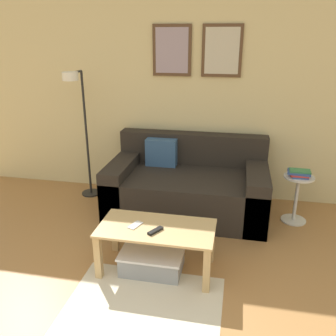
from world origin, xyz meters
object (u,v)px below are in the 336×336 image
object	(u,v)px
couch	(187,186)
coffee_table	(157,235)
book_stack	(299,173)
side_table	(297,195)
remote_control	(155,231)
cell_phone	(135,225)
floor_lamp	(80,119)
storage_bin	(152,261)

from	to	relation	value
couch	coffee_table	bearing A→B (deg)	-94.38
coffee_table	book_stack	distance (m)	1.71
book_stack	side_table	bearing A→B (deg)	53.33
remote_control	cell_phone	xyz separation A→B (m)	(-0.19, 0.07, -0.01)
coffee_table	side_table	size ratio (longest dim) A/B	1.85
couch	floor_lamp	world-z (taller)	floor_lamp
floor_lamp	cell_phone	size ratio (longest dim) A/B	11.07
storage_bin	floor_lamp	xyz separation A→B (m)	(-1.15, 1.24, 0.91)
storage_bin	book_stack	xyz separation A→B (m)	(1.31, 1.15, 0.47)
coffee_table	storage_bin	xyz separation A→B (m)	(-0.04, -0.03, -0.24)
coffee_table	cell_phone	size ratio (longest dim) A/B	6.95
couch	side_table	xyz separation A→B (m)	(1.19, -0.04, 0.02)
storage_bin	book_stack	bearing A→B (deg)	41.43
book_stack	storage_bin	bearing A→B (deg)	-138.57
remote_control	cell_phone	size ratio (longest dim) A/B	1.07
floor_lamp	side_table	world-z (taller)	floor_lamp
remote_control	floor_lamp	bearing A→B (deg)	163.85
coffee_table	side_table	distance (m)	1.71
coffee_table	couch	bearing A→B (deg)	85.62
couch	side_table	distance (m)	1.19
couch	book_stack	distance (m)	1.21
storage_bin	floor_lamp	size ratio (longest dim) A/B	0.35
floor_lamp	cell_phone	world-z (taller)	floor_lamp
storage_bin	remote_control	size ratio (longest dim) A/B	3.58
book_stack	coffee_table	bearing A→B (deg)	-138.48
couch	book_stack	world-z (taller)	couch
remote_control	storage_bin	bearing A→B (deg)	164.06
remote_control	cell_phone	bearing A→B (deg)	-168.01
couch	coffee_table	xyz separation A→B (m)	(-0.09, -1.17, 0.04)
storage_bin	remote_control	world-z (taller)	remote_control
remote_control	cell_phone	world-z (taller)	remote_control
storage_bin	side_table	bearing A→B (deg)	41.50
coffee_table	floor_lamp	xyz separation A→B (m)	(-1.19, 1.21, 0.68)
couch	coffee_table	world-z (taller)	couch
cell_phone	book_stack	bearing A→B (deg)	58.60
side_table	floor_lamp	bearing A→B (deg)	178.23
floor_lamp	book_stack	world-z (taller)	floor_lamp
remote_control	couch	bearing A→B (deg)	117.28
book_stack	cell_phone	world-z (taller)	book_stack
couch	storage_bin	bearing A→B (deg)	-95.97
side_table	book_stack	xyz separation A→B (m)	(-0.01, -0.01, 0.25)
coffee_table	cell_phone	distance (m)	0.20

